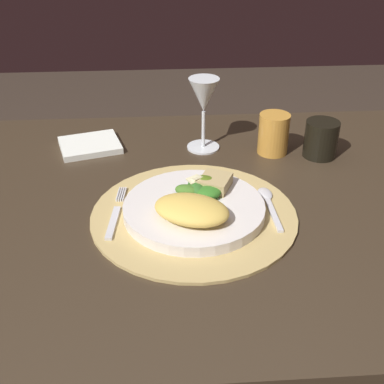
# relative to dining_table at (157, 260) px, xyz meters

# --- Properties ---
(dining_table) EXTENTS (1.44, 0.81, 0.70)m
(dining_table) POSITION_rel_dining_table_xyz_m (0.00, 0.00, 0.00)
(dining_table) COLOR #362A1D
(dining_table) RESTS_ON ground
(placemat) EXTENTS (0.36, 0.36, 0.01)m
(placemat) POSITION_rel_dining_table_xyz_m (0.07, -0.05, 0.14)
(placemat) COLOR tan
(placemat) RESTS_ON dining_table
(dinner_plate) EXTENTS (0.25, 0.25, 0.02)m
(dinner_plate) POSITION_rel_dining_table_xyz_m (0.07, -0.05, 0.16)
(dinner_plate) COLOR silver
(dinner_plate) RESTS_ON placemat
(pasta_serving) EXTENTS (0.15, 0.13, 0.03)m
(pasta_serving) POSITION_rel_dining_table_xyz_m (0.06, -0.10, 0.18)
(pasta_serving) COLOR #E4BD54
(pasta_serving) RESTS_ON dinner_plate
(salad_greens) EXTENTS (0.09, 0.09, 0.03)m
(salad_greens) POSITION_rel_dining_table_xyz_m (0.09, -0.01, 0.18)
(salad_greens) COLOR #437225
(salad_greens) RESTS_ON dinner_plate
(bread_piece) EXTENTS (0.07, 0.07, 0.02)m
(bread_piece) POSITION_rel_dining_table_xyz_m (0.11, 0.00, 0.18)
(bread_piece) COLOR tan
(bread_piece) RESTS_ON dinner_plate
(fork) EXTENTS (0.03, 0.16, 0.00)m
(fork) POSITION_rel_dining_table_xyz_m (-0.07, -0.05, 0.15)
(fork) COLOR silver
(fork) RESTS_ON placemat
(spoon) EXTENTS (0.03, 0.14, 0.01)m
(spoon) POSITION_rel_dining_table_xyz_m (0.21, -0.03, 0.15)
(spoon) COLOR silver
(spoon) RESTS_ON placemat
(napkin) EXTENTS (0.15, 0.14, 0.01)m
(napkin) POSITION_rel_dining_table_xyz_m (-0.14, 0.23, 0.15)
(napkin) COLOR white
(napkin) RESTS_ON dining_table
(wine_glass) EXTENTS (0.07, 0.07, 0.16)m
(wine_glass) POSITION_rel_dining_table_xyz_m (0.11, 0.22, 0.25)
(wine_glass) COLOR silver
(wine_glass) RESTS_ON dining_table
(amber_tumbler) EXTENTS (0.07, 0.07, 0.09)m
(amber_tumbler) POSITION_rel_dining_table_xyz_m (0.26, 0.19, 0.18)
(amber_tumbler) COLOR gold
(amber_tumbler) RESTS_ON dining_table
(dark_tumbler) EXTENTS (0.07, 0.07, 0.08)m
(dark_tumbler) POSITION_rel_dining_table_xyz_m (0.36, 0.16, 0.18)
(dark_tumbler) COLOR black
(dark_tumbler) RESTS_ON dining_table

